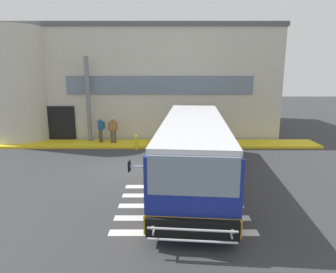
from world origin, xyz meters
The scene contains 9 objects.
ground_plane centered at (0.00, 0.00, -0.01)m, with size 80.00×90.00×0.02m, color #353538.
bay_paint_stripes centered at (2.00, -4.20, 0.00)m, with size 4.40×3.96×0.01m.
terminal_building centered at (-0.68, 11.56, 3.89)m, with size 20.14×13.80×7.81m.
boarding_curb centered at (0.00, 4.80, 0.07)m, with size 22.34×2.00×0.15m, color yellow.
entry_support_column centered at (-3.64, 5.40, 2.89)m, with size 0.28×0.28×5.47m, color slate.
bus_main_foreground centered at (2.64, -1.55, 1.33)m, with size 3.91×11.26×2.70m.
passenger_near_column centered at (-2.81, 4.99, 1.11)m, with size 0.50×0.52×1.68m.
passenger_by_doorway centered at (-1.98, 4.77, 1.08)m, with size 0.58×0.30×1.68m.
safety_bollard_yellow centered at (-0.38, 3.60, 0.45)m, with size 0.18×0.18×0.90m, color yellow.
Camera 1 is at (1.54, -13.92, 4.60)m, focal length 31.73 mm.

